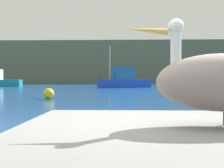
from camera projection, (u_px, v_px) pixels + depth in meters
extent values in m
cube|color=#5B664C|center=(123.00, 63.00, 66.76)|extent=(140.00, 13.94, 8.56)
ellipsoid|color=gray|center=(222.00, 82.00, 2.61)|extent=(1.12, 0.56, 0.49)
cylinder|color=white|center=(176.00, 52.00, 2.62)|extent=(0.09, 0.09, 0.36)
sphere|color=white|center=(176.00, 26.00, 2.62)|extent=(0.13, 0.13, 0.13)
cone|color=gold|center=(146.00, 30.00, 2.63)|extent=(0.38, 0.06, 0.09)
cube|color=blue|center=(125.00, 83.00, 36.56)|extent=(6.49, 4.23, 0.98)
cube|color=#1E6099|center=(123.00, 73.00, 36.46)|extent=(2.77, 2.39, 1.49)
cylinder|color=#B2B2B2|center=(110.00, 63.00, 35.79)|extent=(0.12, 0.12, 3.92)
cylinder|color=#3F382D|center=(101.00, 76.00, 35.38)|extent=(0.10, 0.10, 0.70)
sphere|color=yellow|center=(49.00, 94.00, 17.05)|extent=(0.61, 0.61, 0.61)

